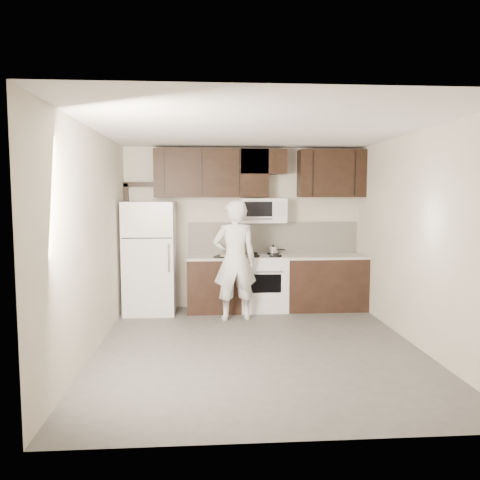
{
  "coord_description": "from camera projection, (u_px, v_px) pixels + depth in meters",
  "views": [
    {
      "loc": [
        -0.62,
        -5.66,
        1.9
      ],
      "look_at": [
        -0.16,
        0.9,
        1.27
      ],
      "focal_mm": 35.0,
      "sensor_mm": 36.0,
      "label": 1
    }
  ],
  "objects": [
    {
      "name": "floor",
      "position": [
        258.0,
        348.0,
        5.85
      ],
      "size": [
        4.5,
        4.5,
        0.0
      ],
      "primitive_type": "plane",
      "color": "#504E4B",
      "rests_on": "ground"
    },
    {
      "name": "back_wall",
      "position": [
        244.0,
        228.0,
        7.95
      ],
      "size": [
        4.0,
        0.0,
        4.0
      ],
      "primitive_type": "plane",
      "rotation": [
        1.57,
        0.0,
        0.0
      ],
      "color": "#B8AE9C",
      "rests_on": "ground"
    },
    {
      "name": "ceiling",
      "position": [
        259.0,
        128.0,
        5.59
      ],
      "size": [
        4.5,
        4.5,
        0.0
      ],
      "primitive_type": "plane",
      "rotation": [
        3.14,
        0.0,
        0.0
      ],
      "color": "white",
      "rests_on": "back_wall"
    },
    {
      "name": "counter_run",
      "position": [
        281.0,
        283.0,
        7.77
      ],
      "size": [
        2.95,
        0.64,
        0.91
      ],
      "color": "black",
      "rests_on": "floor"
    },
    {
      "name": "stove",
      "position": [
        263.0,
        282.0,
        7.75
      ],
      "size": [
        0.76,
        0.66,
        0.94
      ],
      "color": "white",
      "rests_on": "floor"
    },
    {
      "name": "backsplash",
      "position": [
        273.0,
        238.0,
        7.99
      ],
      "size": [
        2.9,
        0.02,
        0.54
      ],
      "primitive_type": "cube",
      "color": "silver",
      "rests_on": "counter_run"
    },
    {
      "name": "upper_cabinets",
      "position": [
        257.0,
        172.0,
        7.71
      ],
      "size": [
        3.48,
        0.35,
        0.78
      ],
      "color": "black",
      "rests_on": "back_wall"
    },
    {
      "name": "microwave",
      "position": [
        263.0,
        211.0,
        7.75
      ],
      "size": [
        0.76,
        0.42,
        0.4
      ],
      "color": "white",
      "rests_on": "upper_cabinets"
    },
    {
      "name": "refrigerator",
      "position": [
        150.0,
        258.0,
        7.53
      ],
      "size": [
        0.8,
        0.76,
        1.8
      ],
      "color": "white",
      "rests_on": "floor"
    },
    {
      "name": "door_trim",
      "position": [
        129.0,
        235.0,
        7.79
      ],
      "size": [
        0.5,
        0.08,
        2.12
      ],
      "color": "black",
      "rests_on": "floor"
    },
    {
      "name": "saucepan",
      "position": [
        273.0,
        250.0,
        7.86
      ],
      "size": [
        0.29,
        0.18,
        0.17
      ],
      "color": "silver",
      "rests_on": "stove"
    },
    {
      "name": "baking_tray",
      "position": [
        229.0,
        256.0,
        7.51
      ],
      "size": [
        0.51,
        0.44,
        0.02
      ],
      "primitive_type": "cube",
      "rotation": [
        0.0,
        0.0,
        -0.32
      ],
      "color": "black",
      "rests_on": "counter_run"
    },
    {
      "name": "pizza",
      "position": [
        229.0,
        255.0,
        7.51
      ],
      "size": [
        0.37,
        0.37,
        0.02
      ],
      "primitive_type": "cylinder",
      "rotation": [
        0.0,
        0.0,
        -0.32
      ],
      "color": "beige",
      "rests_on": "baking_tray"
    },
    {
      "name": "person",
      "position": [
        235.0,
        260.0,
        7.11
      ],
      "size": [
        0.72,
        0.52,
        1.83
      ],
      "primitive_type": "imported",
      "rotation": [
        0.0,
        0.0,
        3.27
      ],
      "color": "white",
      "rests_on": "floor"
    }
  ]
}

